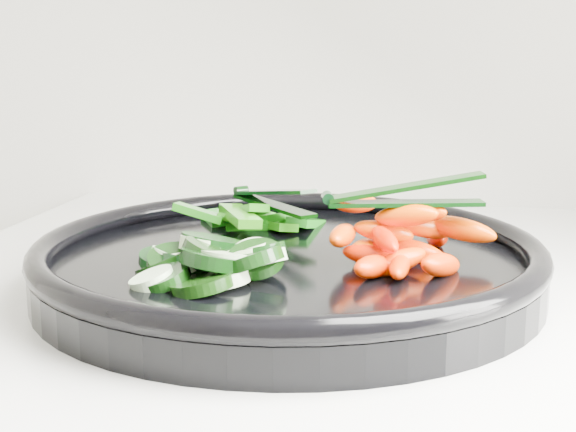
# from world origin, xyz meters

# --- Properties ---
(veggie_tray) EXTENTS (0.42, 0.42, 0.04)m
(veggie_tray) POSITION_xyz_m (-0.70, 1.65, 0.95)
(veggie_tray) COLOR black
(veggie_tray) RESTS_ON counter
(cucumber_pile) EXTENTS (0.13, 0.13, 0.04)m
(cucumber_pile) POSITION_xyz_m (-0.75, 1.60, 0.96)
(cucumber_pile) COLOR black
(cucumber_pile) RESTS_ON veggie_tray
(carrot_pile) EXTENTS (0.13, 0.14, 0.05)m
(carrot_pile) POSITION_xyz_m (-0.62, 1.65, 0.97)
(carrot_pile) COLOR #E33300
(carrot_pile) RESTS_ON veggie_tray
(pepper_pile) EXTENTS (0.12, 0.09, 0.03)m
(pepper_pile) POSITION_xyz_m (-0.74, 1.74, 0.96)
(pepper_pile) COLOR #09640D
(pepper_pile) RESTS_ON veggie_tray
(tong_carrot) EXTENTS (0.11, 0.04, 0.02)m
(tong_carrot) POSITION_xyz_m (-0.62, 1.65, 1.00)
(tong_carrot) COLOR black
(tong_carrot) RESTS_ON carrot_pile
(tong_pepper) EXTENTS (0.09, 0.09, 0.02)m
(tong_pepper) POSITION_xyz_m (-0.73, 1.74, 0.98)
(tong_pepper) COLOR black
(tong_pepper) RESTS_ON pepper_pile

